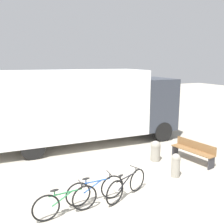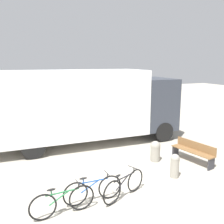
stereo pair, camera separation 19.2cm
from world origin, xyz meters
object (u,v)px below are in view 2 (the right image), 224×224
Objects in this scene: delivery_truck at (87,104)px; park_bench at (194,151)px; bollard_far_bench at (155,150)px; bicycle_middle at (93,190)px; bicycle_far at (124,185)px; bollard_near_bench at (175,165)px; bicycle_near at (63,202)px.

delivery_truck is 5.09m from park_bench.
bicycle_middle is at bearing -150.18° from bollard_far_bench.
delivery_truck is 4.73× the size of park_bench.
bicycle_far is at bearing -94.41° from delivery_truck.
bollard_far_bench is (3.17, 1.82, 0.06)m from bicycle_middle.
bollard_near_bench reaches higher than park_bench.
bicycle_near is 0.92m from bicycle_middle.
bicycle_near is at bearing 161.34° from bicycle_far.
bollard_far_bench is at bearing 23.70° from bicycle_near.
park_bench is 1.45m from bollard_far_bench.
park_bench is 1.68m from bollard_near_bench.
bicycle_middle is at bearing 149.28° from bicycle_far.
bicycle_far is at bearing -167.00° from bollard_near_bench.
bicycle_near is 4.56m from bollard_far_bench.
bollard_far_bench reaches higher than bicycle_middle.
delivery_truck reaches higher than bicycle_middle.
delivery_truck is 5.48× the size of bicycle_far.
bicycle_far is at bearing -139.67° from bollard_far_bench.
bollard_far_bench reaches higher than park_bench.
bollard_far_bench reaches higher than bicycle_far.
delivery_truck reaches higher than bollard_near_bench.
bollard_far_bench is (2.29, 1.94, 0.06)m from bicycle_far.
bicycle_far is (-0.56, -5.12, -1.52)m from delivery_truck.
bicycle_near is at bearing -170.91° from bollard_near_bench.
bicycle_middle is 3.02m from bollard_near_bench.
bollard_near_bench reaches higher than bicycle_middle.
bicycle_near and bicycle_middle have the same top height.
bicycle_middle and bicycle_far have the same top height.
delivery_truck is 5.37m from bicycle_far.
bollard_near_bench is at bearing -10.01° from bicycle_far.
park_bench is 2.22× the size of bollard_near_bench.
delivery_truck is 5.10× the size of bicycle_near.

